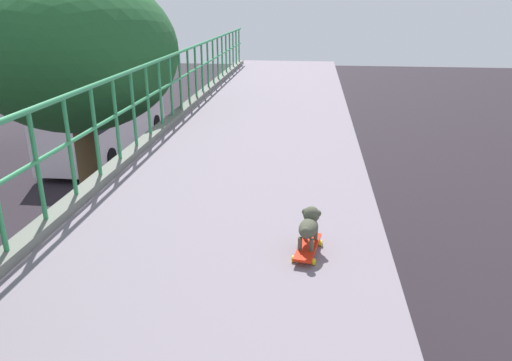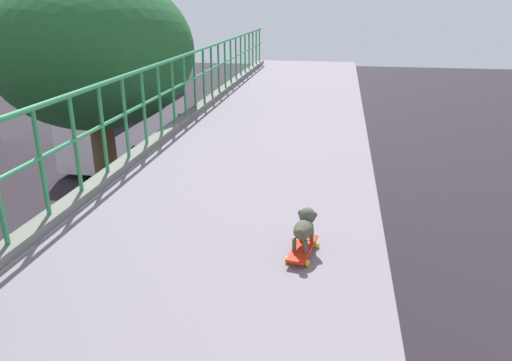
# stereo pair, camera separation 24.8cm
# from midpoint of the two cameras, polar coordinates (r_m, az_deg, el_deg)

# --- Properties ---
(city_bus) EXTENTS (2.75, 11.41, 3.19)m
(city_bus) POSITION_cam_midpoint_polar(r_m,az_deg,el_deg) (27.43, -17.29, 7.36)
(city_bus) COLOR white
(city_bus) RESTS_ON ground
(roadside_tree_mid) EXTENTS (3.93, 3.93, 8.27)m
(roadside_tree_mid) POSITION_cam_midpoint_polar(r_m,az_deg,el_deg) (10.15, -21.26, 13.41)
(roadside_tree_mid) COLOR brown
(roadside_tree_mid) RESTS_ON ground
(toy_skateboard) EXTENTS (0.26, 0.54, 0.08)m
(toy_skateboard) POSITION_cam_midpoint_polar(r_m,az_deg,el_deg) (4.16, 4.43, -7.89)
(toy_skateboard) COLOR red
(toy_skateboard) RESTS_ON overpass_deck
(small_dog) EXTENTS (0.21, 0.41, 0.30)m
(small_dog) POSITION_cam_midpoint_polar(r_m,az_deg,el_deg) (4.12, 4.62, -5.19)
(small_dog) COLOR #4C4E3D
(small_dog) RESTS_ON toy_skateboard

